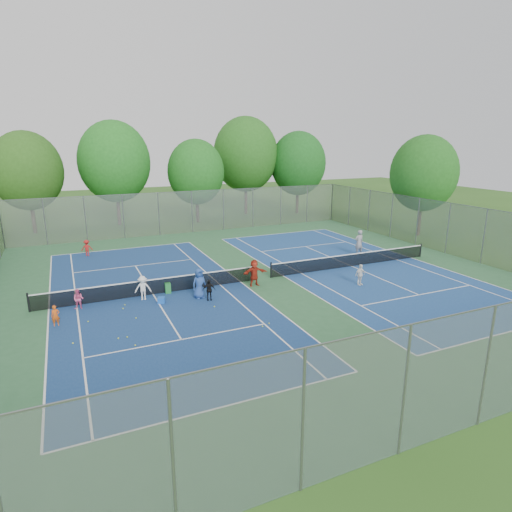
{
  "coord_description": "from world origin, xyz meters",
  "views": [
    {
      "loc": [
        -11.12,
        -23.72,
        8.64
      ],
      "look_at": [
        0.0,
        1.0,
        1.3
      ],
      "focal_mm": 30.0,
      "sensor_mm": 36.0,
      "label": 1
    }
  ],
  "objects_px": {
    "net_left": "(153,287)",
    "net_right": "(352,260)",
    "ball_hopper": "(168,288)",
    "ball_crate": "(161,300)",
    "instructor": "(359,243)"
  },
  "relations": [
    {
      "from": "net_right",
      "to": "ball_crate",
      "type": "height_order",
      "value": "net_right"
    },
    {
      "from": "net_right",
      "to": "ball_hopper",
      "type": "height_order",
      "value": "net_right"
    },
    {
      "from": "ball_crate",
      "to": "instructor",
      "type": "relative_size",
      "value": 0.19
    },
    {
      "from": "instructor",
      "to": "net_left",
      "type": "bearing_deg",
      "value": 9.2
    },
    {
      "from": "net_right",
      "to": "instructor",
      "type": "distance_m",
      "value": 3.31
    },
    {
      "from": "net_left",
      "to": "ball_hopper",
      "type": "bearing_deg",
      "value": -7.49
    },
    {
      "from": "net_left",
      "to": "ball_crate",
      "type": "height_order",
      "value": "net_left"
    },
    {
      "from": "net_left",
      "to": "net_right",
      "type": "relative_size",
      "value": 1.0
    },
    {
      "from": "net_left",
      "to": "ball_crate",
      "type": "relative_size",
      "value": 33.7
    },
    {
      "from": "net_left",
      "to": "instructor",
      "type": "height_order",
      "value": "instructor"
    },
    {
      "from": "ball_hopper",
      "to": "net_left",
      "type": "bearing_deg",
      "value": 172.51
    },
    {
      "from": "ball_hopper",
      "to": "ball_crate",
      "type": "bearing_deg",
      "value": -116.37
    },
    {
      "from": "net_left",
      "to": "net_right",
      "type": "bearing_deg",
      "value": 0.0
    },
    {
      "from": "ball_crate",
      "to": "ball_hopper",
      "type": "relative_size",
      "value": 0.61
    },
    {
      "from": "ball_crate",
      "to": "net_left",
      "type": "bearing_deg",
      "value": 95.89
    }
  ]
}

